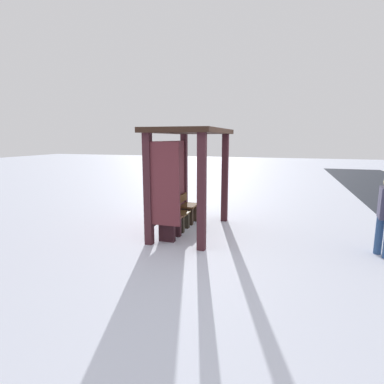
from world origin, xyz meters
TOP-DOWN VIEW (x-y plane):
  - ground_plane at (0.00, 0.00)m, footprint 60.00×60.00m
  - bus_shelter at (-0.09, 0.18)m, footprint 2.69×1.52m
  - bench_left_inside at (-0.70, 0.30)m, footprint 0.60×0.42m
  - bench_center_inside at (0.00, 0.30)m, footprint 0.60×0.37m
  - bench_right_inside at (0.70, 0.30)m, footprint 0.60×0.39m

SIDE VIEW (x-z plane):
  - ground_plane at x=0.00m, z-range 0.00..0.00m
  - bench_center_inside at x=0.00m, z-range -0.07..0.64m
  - bench_left_inside at x=-0.70m, z-range -0.07..0.69m
  - bench_right_inside at x=0.70m, z-range -0.07..0.71m
  - bus_shelter at x=-0.09m, z-range 0.50..2.98m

